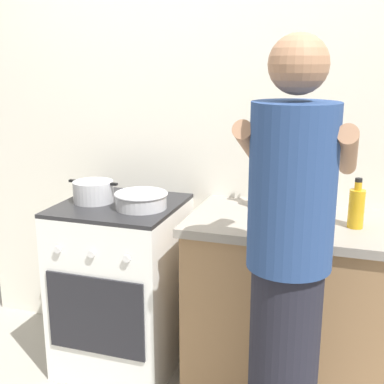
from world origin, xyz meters
The scene contains 8 objects.
back_wall centered at (0.20, 0.50, 1.25)m, with size 3.20×0.10×2.50m.
countertop centered at (0.55, 0.15, 0.45)m, with size 1.00×0.60×0.90m.
stove_range centered at (-0.35, 0.15, 0.45)m, with size 0.60×0.62×0.90m.
pot centered at (-0.49, 0.14, 0.95)m, with size 0.27×0.21×0.11m.
mixing_bowl centered at (-0.21, 0.11, 0.94)m, with size 0.27×0.27×0.08m.
utensil_crock centered at (0.35, 0.31, 1.00)m, with size 0.10×0.10×0.33m.
oil_bottle centered at (0.80, 0.12, 0.99)m, with size 0.07×0.07×0.22m.
person centered at (0.58, -0.40, 0.86)m, with size 0.41×0.50×1.70m.
Camera 1 is at (0.78, -2.12, 1.62)m, focal length 47.63 mm.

